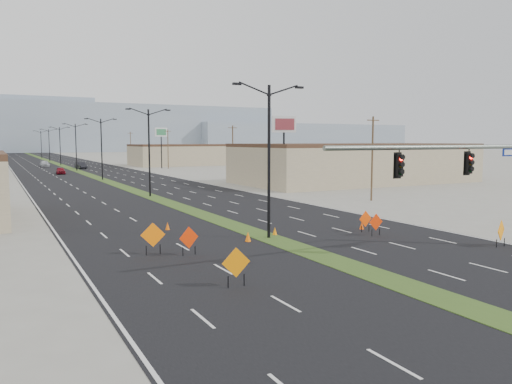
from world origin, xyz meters
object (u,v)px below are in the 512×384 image
streetlight_4 (60,145)px  car_mid (81,165)px  streetlight_6 (41,144)px  car_far (45,164)px  signal_mast (491,170)px  construction_sign_5 (365,220)px  construction_sign_3 (376,223)px  construction_sign_4 (501,231)px  streetlight_1 (149,150)px  cone_0 (248,237)px  streetlight_3 (76,145)px  cone_3 (168,226)px  streetlight_0 (269,156)px  cone_2 (362,226)px  pole_sign_east_near (284,130)px  streetlight_5 (49,144)px  streetlight_2 (102,147)px  cone_1 (275,231)px  construction_sign_2 (189,239)px  construction_sign_1 (153,236)px  car_left (61,171)px  construction_sign_0 (236,264)px

streetlight_4 → car_mid: 20.83m
streetlight_6 → car_far: size_ratio=2.04×
signal_mast → construction_sign_5: 9.69m
construction_sign_3 → construction_sign_4: size_ratio=0.92×
streetlight_1 → cone_0: streetlight_1 is taller
streetlight_3 → cone_3: (-4.97, -77.90, -5.14)m
streetlight_0 → cone_2: bearing=-2.3°
pole_sign_east_near → streetlight_5: bearing=117.7°
streetlight_3 → car_far: streetlight_3 is taller
streetlight_2 → cone_1: (0.85, -55.34, -5.14)m
streetlight_3 → pole_sign_east_near: (17.32, -57.15, 2.40)m
cone_3 → streetlight_2: bearing=84.3°
cone_3 → cone_1: bearing=-43.1°
streetlight_5 → construction_sign_4: bearing=-85.7°
streetlight_3 → pole_sign_east_near: size_ratio=1.05×
streetlight_1 → car_far: size_ratio=2.04×
streetlight_1 → streetlight_4: bearing=90.0°
streetlight_5 → car_far: size_ratio=2.04×
signal_mast → construction_sign_2: (-14.98, 7.71, -3.82)m
construction_sign_3 → cone_2: (0.75, 2.35, -0.61)m
streetlight_0 → car_mid: 91.93m
construction_sign_2 → pole_sign_east_near: bearing=37.4°
car_far → construction_sign_1: construction_sign_1 is taller
construction_sign_1 → cone_0: size_ratio=2.85×
car_left → construction_sign_1: bearing=-90.2°
car_left → cone_1: bearing=-83.3°
streetlight_4 → streetlight_0: bearing=-90.0°
streetlight_0 → car_far: size_ratio=2.04×
construction_sign_0 → cone_2: (14.31, 8.70, -0.77)m
streetlight_3 → construction_sign_3: 87.05m
cone_0 → construction_sign_5: bearing=-5.7°
streetlight_2 → construction_sign_1: streetlight_2 is taller
streetlight_1 → signal_mast: bearing=-77.3°
car_left → construction_sign_4: bearing=-76.8°
streetlight_4 → construction_sign_1: (-8.15, -113.15, -4.33)m
streetlight_0 → streetlight_3: same height
construction_sign_0 → construction_sign_2: construction_sign_0 is taller
streetlight_0 → streetlight_1: size_ratio=1.00×
streetlight_6 → construction_sign_4: bearing=-86.4°
construction_sign_4 → cone_0: (-12.81, 8.63, -0.65)m
streetlight_1 → cone_3: size_ratio=18.01×
construction_sign_3 → construction_sign_0: bearing=-156.2°
car_left → cone_1: car_left is taller
construction_sign_1 → construction_sign_4: size_ratio=1.12×
cone_0 → cone_2: 9.33m
construction_sign_1 → streetlight_2: bearing=93.9°
construction_sign_5 → pole_sign_east_near: bearing=66.0°
streetlight_0 → construction_sign_5: 8.54m
streetlight_0 → construction_sign_1: (-8.15, -1.15, -4.33)m
car_mid → cone_1: 91.14m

